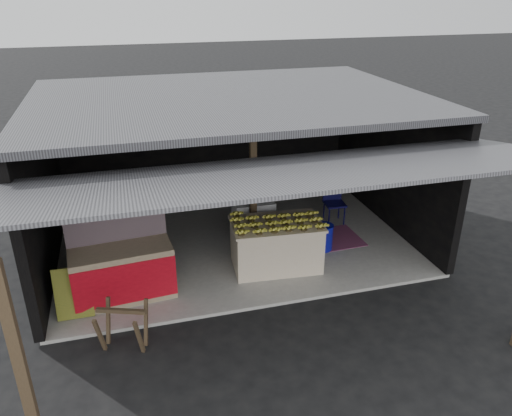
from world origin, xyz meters
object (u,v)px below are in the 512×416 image
object	(u,v)px
banana_table	(276,245)
neighbor_stall	(123,270)
plastic_chair	(334,199)
sawhorse	(123,324)
water_barrel	(324,238)
white_crate	(253,221)

from	to	relation	value
banana_table	neighbor_stall	distance (m)	2.76
plastic_chair	neighbor_stall	bearing A→B (deg)	-154.27
sawhorse	banana_table	bearing A→B (deg)	48.94
neighbor_stall	sawhorse	world-z (taller)	neighbor_stall
banana_table	water_barrel	size ratio (longest dim) A/B	3.41
banana_table	white_crate	distance (m)	1.10
plastic_chair	sawhorse	bearing A→B (deg)	-141.93
water_barrel	banana_table	bearing A→B (deg)	-161.90
neighbor_stall	plastic_chair	world-z (taller)	neighbor_stall
neighbor_stall	plastic_chair	xyz separation A→B (m)	(4.56, 1.78, 0.03)
white_crate	plastic_chair	world-z (taller)	plastic_chair
banana_table	white_crate	world-z (taller)	banana_table
white_crate	neighbor_stall	bearing A→B (deg)	-151.65
banana_table	plastic_chair	world-z (taller)	plastic_chair
plastic_chair	banana_table	bearing A→B (deg)	-135.44
neighbor_stall	plastic_chair	size ratio (longest dim) A/B	1.86
banana_table	neighbor_stall	size ratio (longest dim) A/B	1.01
white_crate	sawhorse	world-z (taller)	white_crate
white_crate	water_barrel	xyz separation A→B (m)	(1.25, -0.72, -0.19)
white_crate	plastic_chair	xyz separation A→B (m)	(1.94, 0.43, 0.09)
banana_table	sawhorse	world-z (taller)	banana_table
sawhorse	water_barrel	bearing A→B (deg)	46.07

